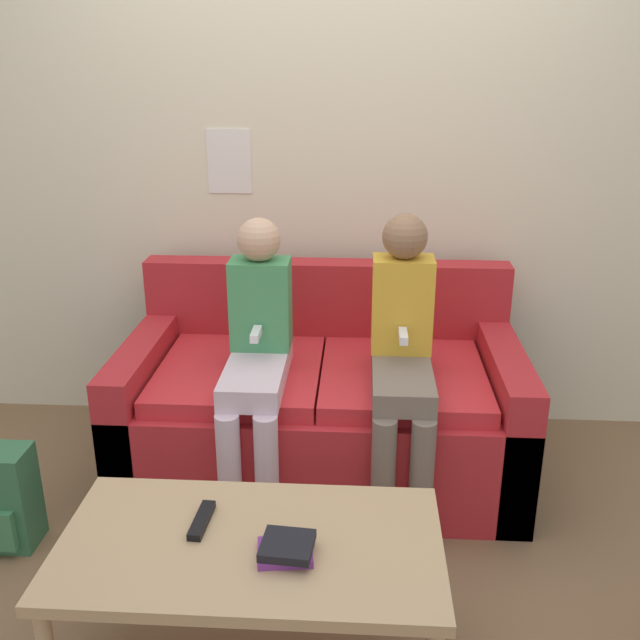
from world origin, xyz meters
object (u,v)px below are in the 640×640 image
backpack (0,499)px  tv_remote (202,520)px  couch (322,407)px  person_right (402,351)px  person_left (257,351)px  coffee_table (251,554)px

backpack → tv_remote: bearing=-27.4°
tv_remote → couch: bearing=78.1°
person_right → backpack: size_ratio=2.95×
person_left → tv_remote: bearing=-93.0°
couch → tv_remote: (-0.29, -1.06, 0.17)m
couch → coffee_table: couch is taller
person_right → coffee_table: bearing=-116.6°
person_left → backpack: size_ratio=2.89×
couch → tv_remote: bearing=-105.3°
couch → tv_remote: couch is taller
person_left → person_right: 0.57m
coffee_table → person_right: bearing=63.4°
couch → person_left: bearing=-139.6°
coffee_table → backpack: (-1.02, 0.52, -0.21)m
person_right → backpack: 1.61m
couch → person_left: (-0.24, -0.21, 0.35)m
coffee_table → person_right: size_ratio=0.93×
couch → backpack: couch is taller
coffee_table → person_left: 0.95m
person_left → tv_remote: size_ratio=6.64×
person_left → tv_remote: person_left is taller
tv_remote → coffee_table: bearing=-21.2°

